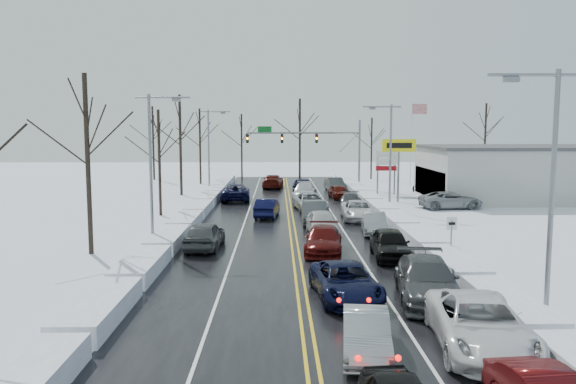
{
  "coord_description": "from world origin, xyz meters",
  "views": [
    {
      "loc": [
        -1.02,
        -37.12,
        7.0
      ],
      "look_at": [
        -0.28,
        2.55,
        2.5
      ],
      "focal_mm": 35.0,
      "sensor_mm": 36.0,
      "label": 1
    }
  ],
  "objects_px": {
    "tires_plus_sign": "(399,150)",
    "oncoming_car_0": "(267,217)",
    "dealership_building": "(529,172)",
    "flagpole": "(413,137)",
    "traffic_signal_mast": "(316,142)"
  },
  "relations": [
    {
      "from": "traffic_signal_mast",
      "to": "flagpole",
      "type": "height_order",
      "value": "flagpole"
    },
    {
      "from": "traffic_signal_mast",
      "to": "oncoming_car_0",
      "type": "height_order",
      "value": "traffic_signal_mast"
    },
    {
      "from": "traffic_signal_mast",
      "to": "flagpole",
      "type": "bearing_deg",
      "value": 9.73
    },
    {
      "from": "flagpole",
      "to": "oncoming_car_0",
      "type": "height_order",
      "value": "flagpole"
    },
    {
      "from": "tires_plus_sign",
      "to": "traffic_signal_mast",
      "type": "bearing_deg",
      "value": 120.46
    },
    {
      "from": "dealership_building",
      "to": "oncoming_car_0",
      "type": "relative_size",
      "value": 4.51
    },
    {
      "from": "traffic_signal_mast",
      "to": "dealership_building",
      "type": "distance_m",
      "value": 23.01
    },
    {
      "from": "traffic_signal_mast",
      "to": "tires_plus_sign",
      "type": "bearing_deg",
      "value": -59.54
    },
    {
      "from": "flagpole",
      "to": "traffic_signal_mast",
      "type": "bearing_deg",
      "value": -170.27
    },
    {
      "from": "tires_plus_sign",
      "to": "oncoming_car_0",
      "type": "height_order",
      "value": "tires_plus_sign"
    },
    {
      "from": "flagpole",
      "to": "oncoming_car_0",
      "type": "distance_m",
      "value": 29.27
    },
    {
      "from": "tires_plus_sign",
      "to": "dealership_building",
      "type": "bearing_deg",
      "value": 8.47
    },
    {
      "from": "tires_plus_sign",
      "to": "oncoming_car_0",
      "type": "relative_size",
      "value": 1.33
    },
    {
      "from": "flagpole",
      "to": "oncoming_car_0",
      "type": "relative_size",
      "value": 2.21
    },
    {
      "from": "tires_plus_sign",
      "to": "oncoming_car_0",
      "type": "distance_m",
      "value": 16.11
    }
  ]
}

